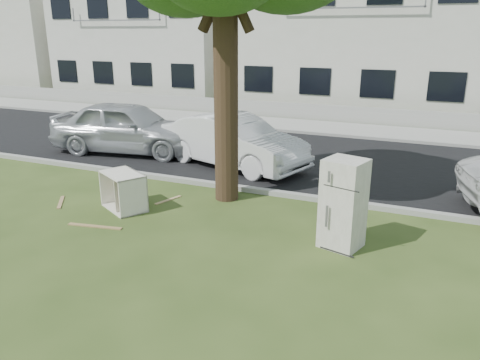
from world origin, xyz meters
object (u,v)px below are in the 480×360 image
at_px(cabinet, 124,191).
at_px(car_center, 233,141).
at_px(fridge, 343,204).
at_px(car_left, 128,127).

xyz_separation_m(cabinet, car_center, (0.83, 4.10, 0.34)).
relative_size(fridge, car_left, 0.34).
xyz_separation_m(car_center, car_left, (-3.79, 0.16, 0.08)).
distance_m(fridge, car_center, 5.72).
relative_size(cabinet, car_left, 0.22).
xyz_separation_m(fridge, car_center, (-3.98, 4.11, -0.08)).
height_order(cabinet, car_left, car_left).
height_order(fridge, cabinet, fridge).
bearing_deg(fridge, car_left, 167.12).
bearing_deg(car_left, fridge, -127.77).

